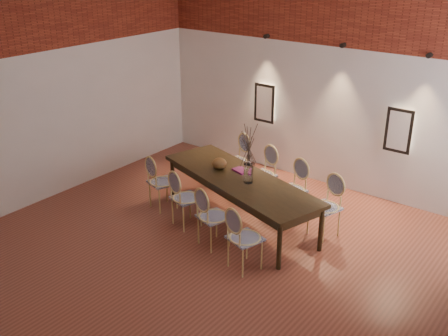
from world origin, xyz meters
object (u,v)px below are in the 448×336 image
Objects in this scene: chair_far_a at (235,161)px; vase at (248,173)px; dining_table at (239,199)px; chair_near_d at (245,238)px; chair_far_d at (325,207)px; chair_near_a at (163,182)px; chair_far_c at (291,190)px; book at (241,170)px; chair_near_c at (214,217)px; bowl at (219,163)px; chair_near_b at (186,198)px; chair_far_b at (261,175)px.

vase is at bearing 150.15° from chair_far_a.
chair_near_d is (0.84, -1.04, 0.09)m from dining_table.
chair_near_a is at bearing 34.31° from chair_far_d.
book is at bearing 46.57° from chair_far_c.
chair_near_a is 1.33m from book.
chair_near_c is 3.92× the size of bowl.
chair_far_b is at bearing 90.00° from chair_near_b.
chair_near_b is at bearing -116.04° from dining_table.
chair_near_c reaches higher than bowl.
chair_near_b and chair_far_a have the same top height.
chair_near_a is 1.00× the size of chair_far_b.
chair_near_b is at bearing 45.66° from chair_far_d.
vase is (-0.64, 0.98, 0.43)m from chair_near_d.
chair_near_b reaches higher than dining_table.
chair_near_b and chair_far_c have the same top height.
bowl is (-0.67, 0.15, -0.06)m from vase.
chair_far_b is 0.68m from book.
book is at bearing 78.84° from chair_near_b.
chair_near_d is at bearing 145.69° from chair_far_a.
chair_near_a is 1.51m from chair_far_a.
chair_near_c reaches higher than book.
chair_far_d is (1.13, 1.23, 0.00)m from chair_near_c.
dining_table is 1.34m from chair_far_d.
chair_far_c is 0.88m from vase.
bowl is at bearing 48.33° from chair_near_a.
chair_near_c is 1.00× the size of chair_far_c.
vase is at bearing 139.92° from chair_near_d.
dining_table is at bearing -58.58° from book.
chair_far_b is at bearing 90.73° from book.
chair_near_a is at bearing 63.96° from chair_far_b.
chair_far_b is at bearing 65.67° from bowl.
chair_far_a is at bearing 111.40° from bowl.
chair_near_a and chair_near_d have the same top height.
chair_near_b is 1.47m from chair_near_d.
chair_far_c is 1.00× the size of chair_far_d.
chair_near_d is 3.62× the size of book.
chair_near_d and chair_far_c have the same top height.
chair_far_c is 3.92× the size of bowl.
bowl is (-0.61, 0.91, 0.37)m from chair_near_c.
chair_near_b is 1.00× the size of chair_far_b.
vase is at bearing 127.44° from chair_far_b.
chair_near_b is at bearing -0.00° from chair_near_a.
vase reaches higher than chair_near_b.
chair_near_a is 1.00× the size of chair_far_c.
chair_far_c is (0.71, -0.21, 0.00)m from chair_far_b.
chair_far_d is (2.12, -0.63, 0.00)m from chair_far_a.
chair_near_d is at bearing -52.05° from book.
chair_near_b is 1.00× the size of chair_far_d.
chair_far_b reaches higher than bowl.
chair_far_d is at bearing 45.66° from chair_near_b.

